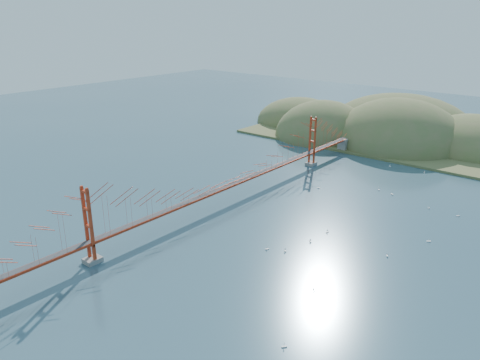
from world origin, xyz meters
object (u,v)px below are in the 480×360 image
Objects in this scene: sailboat_0 at (327,232)px; sailboat_1 at (285,251)px; bridge at (229,167)px; sailboat_2 at (310,241)px.

sailboat_0 is 1.00× the size of sailboat_1.
bridge is 22.41m from sailboat_0.
sailboat_0 reaches higher than sailboat_1.
sailboat_1 is at bearing -25.96° from bridge.
sailboat_2 is at bearing -94.04° from sailboat_0.
sailboat_0 is at bearing 80.46° from sailboat_1.
sailboat_0 reaches higher than sailboat_2.
bridge is 143.18× the size of sailboat_2.
bridge is 139.92× the size of sailboat_1.
sailboat_0 is 9.95m from sailboat_1.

